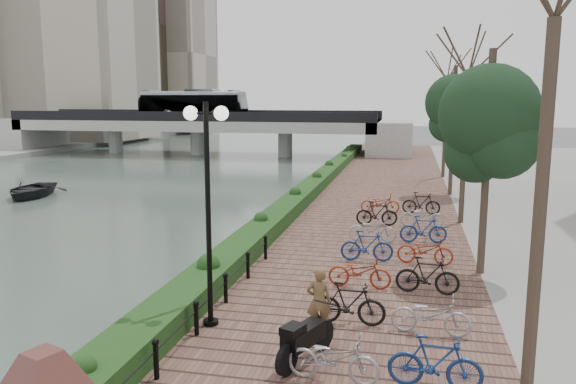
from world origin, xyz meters
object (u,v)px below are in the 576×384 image
(boat, at_px, (31,190))
(motorcycle, at_px, (306,337))
(pedestrian, at_px, (319,301))
(lamppost, at_px, (207,167))

(boat, bearing_deg, motorcycle, -52.64)
(pedestrian, bearing_deg, motorcycle, 76.81)
(lamppost, relative_size, pedestrian, 3.34)
(lamppost, bearing_deg, boat, 135.99)
(pedestrian, bearing_deg, lamppost, -12.10)
(lamppost, distance_m, boat, 23.67)
(motorcycle, relative_size, pedestrian, 1.10)
(motorcycle, bearing_deg, lamppost, 173.37)
(lamppost, relative_size, motorcycle, 3.04)
(lamppost, xyz_separation_m, motorcycle, (2.48, -1.36, -3.11))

